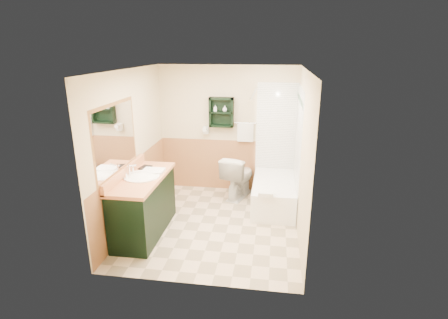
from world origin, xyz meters
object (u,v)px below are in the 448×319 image
Objects in this scene: vanity at (144,205)px; bathtub at (274,192)px; soap_bottle_a at (215,110)px; vanity_book at (140,161)px; toilet at (238,176)px; wall_shelf at (221,112)px; soap_bottle_b at (225,109)px; hair_dryer at (206,130)px.

vanity is 2.30m from bathtub.
vanity_book is at bearing -123.92° from soap_bottle_a.
bathtub is 2.38m from vanity_book.
vanity_book is at bearing 56.68° from toilet.
wall_shelf is 4.59× the size of soap_bottle_a.
vanity is at bearing -116.32° from wall_shelf.
bathtub is (1.03, -0.56, -1.31)m from wall_shelf.
vanity is at bearing -113.50° from soap_bottle_a.
toilet is at bearing -28.43° from soap_bottle_a.
wall_shelf is 0.09m from soap_bottle_b.
wall_shelf is 0.12m from soap_bottle_a.
hair_dryer is 2.07m from vanity.
soap_bottle_b is (0.37, -0.03, 0.41)m from hair_dryer.
vanity_book is (-1.42, -1.16, 0.61)m from toilet.
vanity is at bearing -57.06° from vanity_book.
vanity reaches higher than bathtub.
vanity_book reaches higher than toilet.
hair_dryer reaches higher than vanity.
vanity_book is at bearing -126.81° from wall_shelf.
vanity is at bearing -146.86° from bathtub.
hair_dryer is at bearing 171.00° from soap_bottle_a.
hair_dryer is 1.64m from vanity_book.
vanity_book is (-1.06, -1.42, -0.54)m from wall_shelf.
soap_bottle_a is (0.78, 1.80, 1.14)m from vanity.
hair_dryer is (-0.30, 0.02, -0.35)m from wall_shelf.
toilet is at bearing 50.97° from vanity.
bathtub is at bearing -23.65° from hair_dryer.
soap_bottle_b reaches higher than toilet.
bathtub is at bearing 33.14° from vanity.
vanity_book is (-0.76, -1.44, -0.19)m from hair_dryer.
vanity is at bearing 68.51° from toilet.
soap_bottle_b reaches higher than bathtub.
vanity is at bearing -107.98° from hair_dryer.
toilet is (0.66, -0.29, -0.80)m from hair_dryer.
bathtub is 1.76m from soap_bottle_b.
vanity_book reaches higher than bathtub.
wall_shelf is 1.24m from toilet.
wall_shelf reaches higher than toilet.
toilet is 6.77× the size of soap_bottle_a.
vanity is 0.95× the size of bathtub.
soap_bottle_a is 0.18m from soap_bottle_b.
soap_bottle_a reaches higher than vanity.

